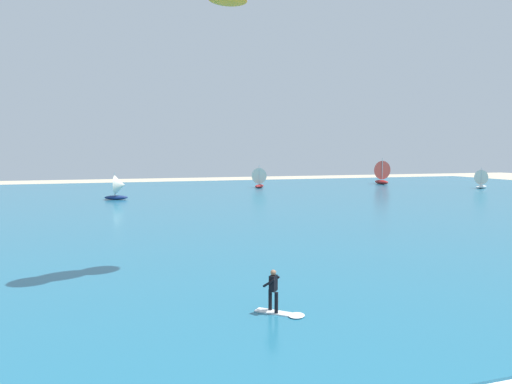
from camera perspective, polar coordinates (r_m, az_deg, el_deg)
The scene contains 6 objects.
ocean at distance 55.41m, azimuth -11.78°, elevation -1.68°, with size 160.00×90.00×0.10m, color #236B89.
kitesurfer at distance 18.46m, azimuth 2.63°, elevation -12.55°, with size 1.80×1.76×1.67m.
sailboat_mid_right at distance 63.62m, azimuth -16.06°, elevation 0.55°, with size 3.10×2.71×3.50m.
sailboat_far_right at distance 94.50m, azimuth 14.63°, elevation 2.33°, with size 3.59×4.25×4.99m.
sailboat_center_horizon at distance 81.76m, azimuth 0.51°, elevation 1.75°, with size 3.27×3.45×3.84m.
sailboat_heeled_over at distance 88.85m, azimuth 25.52°, elevation 1.43°, with size 3.13×2.76×3.51m.
Camera 1 is at (-6.11, -4.20, 6.21)m, focal length 33.42 mm.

